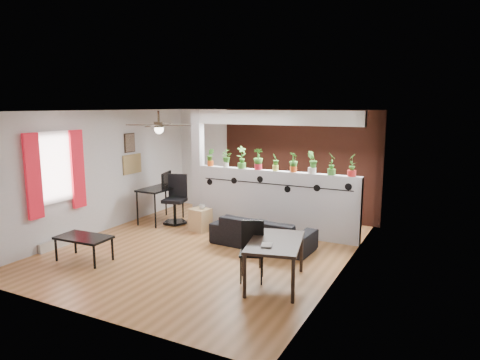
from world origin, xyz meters
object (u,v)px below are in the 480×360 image
Objects in this scene: potted_plant_6 at (312,162)px; potted_plant_7 at (332,163)px; sofa at (263,232)px; office_chair at (176,203)px; folding_chair at (252,245)px; potted_plant_1 at (226,158)px; potted_plant_2 at (242,157)px; potted_plant_8 at (352,164)px; potted_plant_5 at (294,162)px; dining_table at (275,245)px; computer_desk at (160,191)px; potted_plant_0 at (210,157)px; cube_shelf at (200,220)px; potted_plant_3 at (258,158)px; coffee_table at (84,239)px; ceiling_fan at (159,126)px; potted_plant_4 at (276,161)px; cup at (202,207)px.

potted_plant_6 reaches higher than potted_plant_7.
sofa is 1.70× the size of office_chair.
potted_plant_1 is at bearing 126.67° from folding_chair.
potted_plant_8 is at bearing -0.00° from potted_plant_2.
potted_plant_5 reaches higher than dining_table.
office_chair is at bearing 2.25° from computer_desk.
folding_chair is (2.95, -2.09, 0.05)m from office_chair.
potted_plant_6 reaches higher than potted_plant_5.
potted_plant_5 reaches higher than office_chair.
potted_plant_7 is 0.38× the size of computer_desk.
potted_plant_0 reaches higher than cube_shelf.
potted_plant_5 is (0.79, 0.00, -0.02)m from potted_plant_3.
potted_plant_3 is at bearing 0.00° from potted_plant_0.
potted_plant_6 is at bearing 44.19° from coffee_table.
potted_plant_7 is (0.40, 0.00, -0.01)m from potted_plant_6.
ceiling_fan reaches higher than office_chair.
coffee_table is (-3.37, -0.60, -0.22)m from dining_table.
potted_plant_4 is at bearing 180.00° from potted_plant_7.
coffee_table is at bearing -104.13° from potted_plant_0.
computer_desk is at bearing 98.34° from coffee_table.
potted_plant_0 is at bearing 132.24° from folding_chair.
office_chair is 2.73m from coffee_table.
folding_chair is at bearing -15.59° from ceiling_fan.
potted_plant_1 reaches higher than cup.
potted_plant_8 reaches higher than potted_plant_6.
potted_plant_7 is (1.98, -0.00, -0.02)m from potted_plant_2.
potted_plant_8 is at bearing 68.25° from folding_chair.
potted_plant_3 is 1.84m from cube_shelf.
potted_plant_7 is 3.69m from office_chair.
potted_plant_7 is 0.47× the size of folding_chair.
potted_plant_3 reaches higher than cup.
folding_chair is at bearing -111.75° from potted_plant_8.
coffee_table is (-1.16, -3.05, -1.16)m from potted_plant_1.
sofa is 1.81m from dining_table.
office_chair is (-0.87, 0.25, -0.05)m from cup.
potted_plant_7 reaches higher than computer_desk.
potted_plant_5 is 0.40m from potted_plant_6.
sofa is (0.13, -0.92, -1.27)m from potted_plant_4.
potted_plant_6 reaches higher than coffee_table.
computer_desk is at bearing -179.64° from cube_shelf.
potted_plant_1 is 3.18m from folding_chair.
potted_plant_0 is (0.02, 1.80, -0.75)m from ceiling_fan.
potted_plant_5 is at bearing 17.08° from cup.
potted_plant_2 is at bearing 180.00° from potted_plant_8.
potted_plant_7 is at bearing -0.00° from potted_plant_4.
potted_plant_0 is 3.42m from folding_chair.
cup is 0.12× the size of office_chair.
folding_chair reaches higher than dining_table.
potted_plant_7 is 3.34× the size of cup.
potted_plant_0 is at bearing 23.33° from office_chair.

